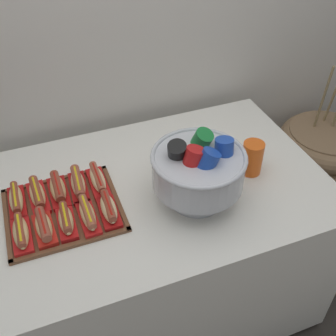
# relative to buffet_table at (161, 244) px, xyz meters

# --- Properties ---
(ground_plane) EXTENTS (10.00, 10.00, 0.00)m
(ground_plane) POSITION_rel_buffet_table_xyz_m (0.00, 0.00, -0.40)
(ground_plane) COLOR #38332D
(buffet_table) EXTENTS (1.29, 0.87, 0.77)m
(buffet_table) POSITION_rel_buffet_table_xyz_m (0.00, 0.00, 0.00)
(buffet_table) COLOR white
(buffet_table) RESTS_ON ground_plane
(floor_vase) EXTENTS (0.58, 0.58, 1.14)m
(floor_vase) POSITION_rel_buffet_table_xyz_m (1.01, 0.22, -0.11)
(floor_vase) COLOR #896B4C
(floor_vase) RESTS_ON ground_plane
(serving_tray) EXTENTS (0.41, 0.36, 0.01)m
(serving_tray) POSITION_rel_buffet_table_xyz_m (-0.38, -0.01, 0.37)
(serving_tray) COLOR brown
(serving_tray) RESTS_ON buffet_table
(hot_dog_0) EXTENTS (0.06, 0.16, 0.06)m
(hot_dog_0) POSITION_rel_buffet_table_xyz_m (-0.53, -0.09, 0.40)
(hot_dog_0) COLOR red
(hot_dog_0) RESTS_ON serving_tray
(hot_dog_1) EXTENTS (0.07, 0.16, 0.06)m
(hot_dog_1) POSITION_rel_buffet_table_xyz_m (-0.45, -0.09, 0.40)
(hot_dog_1) COLOR red
(hot_dog_1) RESTS_ON serving_tray
(hot_dog_2) EXTENTS (0.07, 0.15, 0.06)m
(hot_dog_2) POSITION_rel_buffet_table_xyz_m (-0.38, -0.09, 0.40)
(hot_dog_2) COLOR red
(hot_dog_2) RESTS_ON serving_tray
(hot_dog_3) EXTENTS (0.06, 0.17, 0.06)m
(hot_dog_3) POSITION_rel_buffet_table_xyz_m (-0.30, -0.09, 0.40)
(hot_dog_3) COLOR red
(hot_dog_3) RESTS_ON serving_tray
(hot_dog_4) EXTENTS (0.07, 0.16, 0.06)m
(hot_dog_4) POSITION_rel_buffet_table_xyz_m (-0.23, -0.09, 0.40)
(hot_dog_4) COLOR #B21414
(hot_dog_4) RESTS_ON serving_tray
(hot_dog_5) EXTENTS (0.06, 0.17, 0.06)m
(hot_dog_5) POSITION_rel_buffet_table_xyz_m (-0.52, 0.07, 0.40)
(hot_dog_5) COLOR #B21414
(hot_dog_5) RESTS_ON serving_tray
(hot_dog_6) EXTENTS (0.07, 0.18, 0.06)m
(hot_dog_6) POSITION_rel_buffet_table_xyz_m (-0.45, 0.07, 0.40)
(hot_dog_6) COLOR red
(hot_dog_6) RESTS_ON serving_tray
(hot_dog_7) EXTENTS (0.07, 0.17, 0.06)m
(hot_dog_7) POSITION_rel_buffet_table_xyz_m (-0.37, 0.07, 0.40)
(hot_dog_7) COLOR #B21414
(hot_dog_7) RESTS_ON serving_tray
(hot_dog_8) EXTENTS (0.07, 0.18, 0.06)m
(hot_dog_8) POSITION_rel_buffet_table_xyz_m (-0.30, 0.07, 0.40)
(hot_dog_8) COLOR #B21414
(hot_dog_8) RESTS_ON serving_tray
(hot_dog_9) EXTENTS (0.06, 0.18, 0.06)m
(hot_dog_9) POSITION_rel_buffet_table_xyz_m (-0.22, 0.07, 0.40)
(hot_dog_9) COLOR red
(hot_dog_9) RESTS_ON serving_tray
(punch_bowl) EXTENTS (0.33, 0.33, 0.27)m
(punch_bowl) POSITION_rel_buffet_table_xyz_m (0.10, -0.13, 0.51)
(punch_bowl) COLOR silver
(punch_bowl) RESTS_ON buffet_table
(cup_stack) EXTENTS (0.08, 0.08, 0.14)m
(cup_stack) POSITION_rel_buffet_table_xyz_m (0.36, -0.06, 0.43)
(cup_stack) COLOR #EA5B19
(cup_stack) RESTS_ON buffet_table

